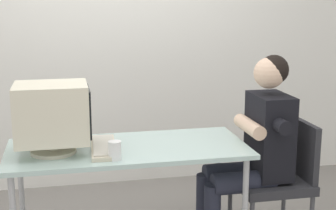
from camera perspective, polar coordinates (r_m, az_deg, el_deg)
The scene contains 7 objects.
wall_back at distance 4.35m, azimuth -3.30°, elevation 10.46°, with size 8.00×0.10×3.00m, color silver.
desk at distance 3.07m, azimuth -4.60°, elevation -5.85°, with size 1.46×0.66×0.74m.
crt_monitor at distance 2.94m, azimuth -13.16°, elevation -1.00°, with size 0.43×0.35×0.41m.
keyboard at distance 3.02m, azimuth -7.44°, elevation -4.80°, with size 0.17×0.48×0.03m.
office_chair at distance 3.41m, azimuth 12.72°, elevation -7.76°, with size 0.47×0.47×0.84m.
person_seated at distance 3.27m, azimuth 9.83°, elevation -4.63°, with size 0.70×0.55×1.29m.
desk_mug at distance 2.81m, azimuth -6.14°, elevation -5.21°, with size 0.07×0.08×0.11m.
Camera 1 is at (-0.37, -2.90, 1.64)m, focal length 53.00 mm.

